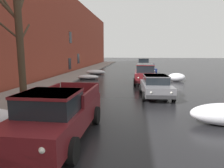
# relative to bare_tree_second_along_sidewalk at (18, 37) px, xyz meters

# --- Properties ---
(left_sidewalk_slab) EXTENTS (3.31, 80.00, 0.14)m
(left_sidewalk_slab) POSITION_rel_bare_tree_second_along_sidewalk_xyz_m (-1.50, 8.03, -3.65)
(left_sidewalk_slab) COLOR gray
(left_sidewalk_slab) RESTS_ON ground
(brick_townhouse_facade) EXTENTS (0.63, 80.00, 11.12)m
(brick_townhouse_facade) POSITION_rel_bare_tree_second_along_sidewalk_xyz_m (-3.66, 8.04, 1.84)
(brick_townhouse_facade) COLOR brown
(brick_townhouse_facade) RESTS_ON ground
(snow_bank_along_left_kerb) EXTENTS (1.71, 1.07, 0.83)m
(snow_bank_along_left_kerb) POSITION_rel_bare_tree_second_along_sidewalk_xyz_m (10.18, 10.46, -3.31)
(snow_bank_along_left_kerb) COLOR white
(snow_bank_along_left_kerb) RESTS_ON ground
(snow_bank_mid_block_left) EXTENTS (2.55, 1.41, 0.58)m
(snow_bank_mid_block_left) POSITION_rel_bare_tree_second_along_sidewalk_xyz_m (0.76, 15.92, -3.43)
(snow_bank_mid_block_left) COLOR white
(snow_bank_mid_block_left) RESTS_ON ground
(snow_bank_along_right_kerb) EXTENTS (2.30, 1.19, 0.47)m
(snow_bank_along_right_kerb) POSITION_rel_bare_tree_second_along_sidewalk_xyz_m (1.02, 11.08, -3.48)
(snow_bank_along_right_kerb) COLOR white
(snow_bank_along_right_kerb) RESTS_ON ground
(bare_tree_second_along_sidewalk) EXTENTS (2.03, 3.10, 6.75)m
(bare_tree_second_along_sidewalk) POSITION_rel_bare_tree_second_along_sidewalk_xyz_m (0.00, 0.00, 0.00)
(bare_tree_second_along_sidewalk) COLOR #423323
(bare_tree_second_along_sidewalk) RESTS_ON ground
(pickup_truck_maroon_approaching_near_lane) EXTENTS (2.15, 5.08, 1.76)m
(pickup_truck_maroon_approaching_near_lane) POSITION_rel_bare_tree_second_along_sidewalk_xyz_m (3.61, -3.88, -2.84)
(pickup_truck_maroon_approaching_near_lane) COLOR maroon
(pickup_truck_maroon_approaching_near_lane) RESTS_ON ground
(sedan_grey_parked_kerbside_close) EXTENTS (2.12, 4.04, 1.42)m
(sedan_grey_parked_kerbside_close) POSITION_rel_bare_tree_second_along_sidewalk_xyz_m (7.46, 3.17, -2.97)
(sedan_grey_parked_kerbside_close) COLOR slate
(sedan_grey_parked_kerbside_close) RESTS_ON ground
(suv_maroon_parked_kerbside_mid) EXTENTS (2.04, 4.87, 1.82)m
(suv_maroon_parked_kerbside_mid) POSITION_rel_bare_tree_second_along_sidewalk_xyz_m (6.95, 8.88, -2.73)
(suv_maroon_parked_kerbside_mid) COLOR maroon
(suv_maroon_parked_kerbside_mid) RESTS_ON ground
(sedan_darkblue_parked_far_down_block) EXTENTS (2.27, 4.54, 1.42)m
(sedan_darkblue_parked_far_down_block) POSITION_rel_bare_tree_second_along_sidewalk_xyz_m (7.59, 16.84, -2.96)
(sedan_darkblue_parked_far_down_block) COLOR navy
(sedan_darkblue_parked_far_down_block) RESTS_ON ground
(suv_black_queued_behind_truck) EXTENTS (2.15, 4.46, 1.82)m
(suv_black_queued_behind_truck) POSITION_rel_bare_tree_second_along_sidewalk_xyz_m (7.30, 24.74, -2.73)
(suv_black_queued_behind_truck) COLOR black
(suv_black_queued_behind_truck) RESTS_ON ground
(sedan_green_at_far_intersection) EXTENTS (2.18, 4.31, 1.42)m
(sedan_green_at_far_intersection) POSITION_rel_bare_tree_second_along_sidewalk_xyz_m (7.54, 31.95, -2.96)
(sedan_green_at_far_intersection) COLOR #1E5633
(sedan_green_at_far_intersection) RESTS_ON ground
(fire_hydrant) EXTENTS (0.42, 0.22, 0.71)m
(fire_hydrant) POSITION_rel_bare_tree_second_along_sidewalk_xyz_m (0.45, -0.88, -3.36)
(fire_hydrant) COLOR red
(fire_hydrant) RESTS_ON ground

